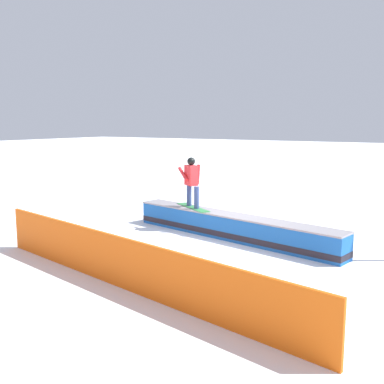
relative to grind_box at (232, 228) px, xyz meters
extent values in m
plane|color=white|center=(0.00, 0.00, -0.29)|extent=(120.00, 120.00, 0.00)
cube|color=blue|center=(0.00, 0.00, 0.01)|extent=(6.25, 1.78, 0.61)
cube|color=#23202A|center=(0.00, 0.00, -0.14)|extent=(6.27, 1.79, 0.15)
cube|color=gray|center=(0.00, 0.00, 0.33)|extent=(6.26, 1.84, 0.04)
cube|color=#2E8041|center=(1.35, -0.26, 0.36)|extent=(1.46, 1.05, 0.01)
cylinder|color=#364A85|center=(1.54, -0.38, 0.67)|extent=(0.19, 0.19, 0.61)
cylinder|color=#364A85|center=(1.15, -0.14, 0.67)|extent=(0.19, 0.19, 0.61)
cube|color=red|center=(1.43, -0.31, 1.25)|extent=(0.47, 0.41, 0.56)
sphere|color=black|center=(1.43, -0.31, 1.64)|extent=(0.22, 0.22, 0.22)
cylinder|color=red|center=(1.67, -0.27, 1.28)|extent=(0.49, 0.35, 0.37)
cylinder|color=red|center=(1.26, -0.40, 1.28)|extent=(0.19, 0.16, 0.56)
cube|color=#F25C10|center=(0.00, 4.25, 0.19)|extent=(8.09, 1.64, 0.96)
camera|label=1|loc=(-5.17, 10.32, 2.72)|focal=42.40mm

